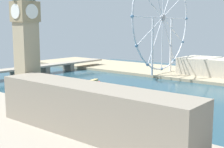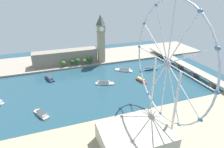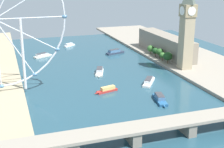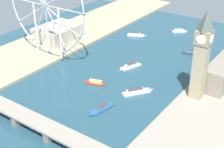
{
  "view_description": "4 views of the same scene",
  "coord_description": "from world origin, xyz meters",
  "px_view_note": "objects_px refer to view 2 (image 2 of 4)",
  "views": [
    {
      "loc": [
        -210.27,
        -136.71,
        55.93
      ],
      "look_at": [
        24.89,
        57.38,
        9.07
      ],
      "focal_mm": 49.64,
      "sensor_mm": 36.0,
      "label": 1
    },
    {
      "loc": [
        235.22,
        -62.37,
        130.42
      ],
      "look_at": [
        -7.72,
        23.42,
        12.61
      ],
      "focal_mm": 30.08,
      "sensor_mm": 36.0,
      "label": 2
    },
    {
      "loc": [
        90.99,
        326.8,
        102.68
      ],
      "look_at": [
        -5.49,
        43.65,
        8.97
      ],
      "focal_mm": 52.24,
      "sensor_mm": 36.0,
      "label": 3
    },
    {
      "loc": [
        -183.31,
        304.72,
        174.08
      ],
      "look_at": [
        -4.22,
        50.07,
        8.9
      ],
      "focal_mm": 52.72,
      "sensor_mm": 36.0,
      "label": 4
    }
  ],
  "objects_px": {
    "ferris_wheel": "(167,64)",
    "tour_boat_3": "(150,69)",
    "tour_boat_5": "(41,114)",
    "parliament_block": "(66,57)",
    "tour_boat_2": "(124,70)",
    "tour_boat_0": "(49,78)",
    "tour_boat_1": "(104,83)",
    "riverside_hall": "(135,138)",
    "river_bridge": "(188,67)",
    "clock_tower": "(101,38)",
    "tour_boat_4": "(141,80)"
  },
  "relations": [
    {
      "from": "tour_boat_3",
      "to": "river_bridge",
      "type": "bearing_deg",
      "value": -14.68
    },
    {
      "from": "clock_tower",
      "to": "tour_boat_0",
      "type": "height_order",
      "value": "clock_tower"
    },
    {
      "from": "tour_boat_0",
      "to": "tour_boat_4",
      "type": "height_order",
      "value": "tour_boat_0"
    },
    {
      "from": "river_bridge",
      "to": "tour_boat_4",
      "type": "xyz_separation_m",
      "value": [
        6.85,
        -91.68,
        -6.15
      ]
    },
    {
      "from": "tour_boat_1",
      "to": "tour_boat_4",
      "type": "distance_m",
      "value": 56.97
    },
    {
      "from": "tour_boat_0",
      "to": "tour_boat_3",
      "type": "bearing_deg",
      "value": -113.3
    },
    {
      "from": "river_bridge",
      "to": "tour_boat_5",
      "type": "xyz_separation_m",
      "value": [
        45.43,
        -237.3,
        -6.1
      ]
    },
    {
      "from": "tour_boat_2",
      "to": "tour_boat_5",
      "type": "relative_size",
      "value": 1.16
    },
    {
      "from": "tour_boat_5",
      "to": "clock_tower",
      "type": "bearing_deg",
      "value": -67.01
    },
    {
      "from": "tour_boat_0",
      "to": "parliament_block",
      "type": "bearing_deg",
      "value": -47.24
    },
    {
      "from": "clock_tower",
      "to": "tour_boat_4",
      "type": "bearing_deg",
      "value": 19.02
    },
    {
      "from": "parliament_block",
      "to": "tour_boat_2",
      "type": "bearing_deg",
      "value": 54.59
    },
    {
      "from": "ferris_wheel",
      "to": "tour_boat_3",
      "type": "distance_m",
      "value": 150.82
    },
    {
      "from": "tour_boat_0",
      "to": "tour_boat_3",
      "type": "xyz_separation_m",
      "value": [
        19.16,
        167.92,
        -0.28
      ]
    },
    {
      "from": "ferris_wheel",
      "to": "tour_boat_0",
      "type": "bearing_deg",
      "value": -142.6
    },
    {
      "from": "ferris_wheel",
      "to": "tour_boat_1",
      "type": "xyz_separation_m",
      "value": [
        -99.09,
        -32.92,
        -62.64
      ]
    },
    {
      "from": "clock_tower",
      "to": "tour_boat_3",
      "type": "relative_size",
      "value": 2.92
    },
    {
      "from": "parliament_block",
      "to": "tour_boat_2",
      "type": "distance_m",
      "value": 111.7
    },
    {
      "from": "parliament_block",
      "to": "tour_boat_3",
      "type": "relative_size",
      "value": 3.89
    },
    {
      "from": "ferris_wheel",
      "to": "tour_boat_5",
      "type": "bearing_deg",
      "value": -112.45
    },
    {
      "from": "tour_boat_2",
      "to": "tour_boat_3",
      "type": "height_order",
      "value": "tour_boat_3"
    },
    {
      "from": "riverside_hall",
      "to": "tour_boat_1",
      "type": "distance_m",
      "value": 128.07
    },
    {
      "from": "tour_boat_4",
      "to": "tour_boat_1",
      "type": "bearing_deg",
      "value": -115.48
    },
    {
      "from": "parliament_block",
      "to": "tour_boat_5",
      "type": "distance_m",
      "value": 155.93
    },
    {
      "from": "riverside_hall",
      "to": "tour_boat_3",
      "type": "relative_size",
      "value": 2.01
    },
    {
      "from": "ferris_wheel",
      "to": "tour_boat_2",
      "type": "bearing_deg",
      "value": 174.19
    },
    {
      "from": "ferris_wheel",
      "to": "tour_boat_1",
      "type": "distance_m",
      "value": 121.77
    },
    {
      "from": "tour_boat_0",
      "to": "tour_boat_3",
      "type": "relative_size",
      "value": 1.0
    },
    {
      "from": "clock_tower",
      "to": "parliament_block",
      "type": "height_order",
      "value": "clock_tower"
    },
    {
      "from": "river_bridge",
      "to": "tour_boat_0",
      "type": "relative_size",
      "value": 7.65
    },
    {
      "from": "parliament_block",
      "to": "ferris_wheel",
      "type": "xyz_separation_m",
      "value": [
        199.08,
        76.71,
        49.67
      ]
    },
    {
      "from": "riverside_hall",
      "to": "tour_boat_2",
      "type": "bearing_deg",
      "value": 160.27
    },
    {
      "from": "tour_boat_0",
      "to": "tour_boat_1",
      "type": "xyz_separation_m",
      "value": [
        44.17,
        76.6,
        -0.2
      ]
    },
    {
      "from": "riverside_hall",
      "to": "tour_boat_2",
      "type": "xyz_separation_m",
      "value": [
        -162.85,
        58.39,
        -9.98
      ]
    },
    {
      "from": "riverside_hall",
      "to": "ferris_wheel",
      "type": "bearing_deg",
      "value": 122.12
    },
    {
      "from": "tour_boat_1",
      "to": "tour_boat_3",
      "type": "distance_m",
      "value": 94.68
    },
    {
      "from": "ferris_wheel",
      "to": "tour_boat_0",
      "type": "xyz_separation_m",
      "value": [
        -143.26,
        -109.52,
        -62.44
      ]
    },
    {
      "from": "parliament_block",
      "to": "tour_boat_3",
      "type": "xyz_separation_m",
      "value": [
        74.98,
        135.11,
        -13.06
      ]
    },
    {
      "from": "tour_boat_0",
      "to": "tour_boat_4",
      "type": "xyz_separation_m",
      "value": [
        54.1,
        132.7,
        -0.43
      ]
    },
    {
      "from": "ferris_wheel",
      "to": "riverside_hall",
      "type": "bearing_deg",
      "value": -57.88
    },
    {
      "from": "river_bridge",
      "to": "tour_boat_2",
      "type": "distance_m",
      "value": 108.5
    },
    {
      "from": "tour_boat_5",
      "to": "ferris_wheel",
      "type": "bearing_deg",
      "value": -140.48
    },
    {
      "from": "clock_tower",
      "to": "river_bridge",
      "type": "height_order",
      "value": "clock_tower"
    },
    {
      "from": "river_bridge",
      "to": "tour_boat_2",
      "type": "height_order",
      "value": "river_bridge"
    },
    {
      "from": "parliament_block",
      "to": "tour_boat_4",
      "type": "xyz_separation_m",
      "value": [
        109.92,
        99.88,
        -13.2
      ]
    },
    {
      "from": "river_bridge",
      "to": "ferris_wheel",
      "type": "bearing_deg",
      "value": -50.11
    },
    {
      "from": "tour_boat_0",
      "to": "tour_boat_4",
      "type": "bearing_deg",
      "value": -128.98
    },
    {
      "from": "river_bridge",
      "to": "tour_boat_5",
      "type": "distance_m",
      "value": 241.69
    },
    {
      "from": "tour_boat_4",
      "to": "tour_boat_3",
      "type": "bearing_deg",
      "value": 119.32
    },
    {
      "from": "river_bridge",
      "to": "tour_boat_5",
      "type": "height_order",
      "value": "river_bridge"
    }
  ]
}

